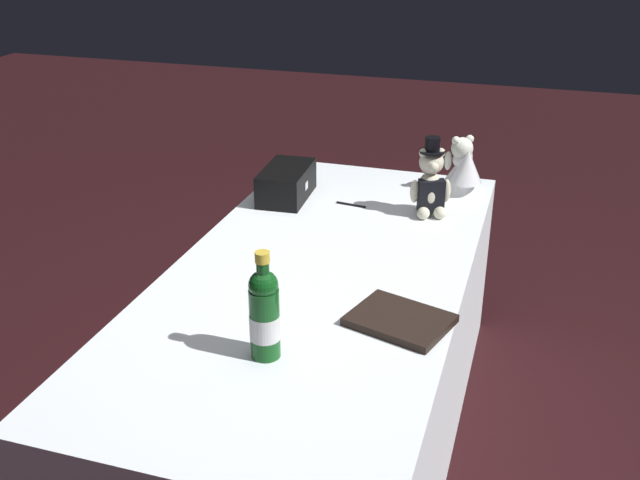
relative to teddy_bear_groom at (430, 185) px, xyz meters
The scene contains 8 objects.
ground_plane 1.04m from the teddy_bear_groom, 155.19° to the left, with size 12.00×12.00×0.00m, color black.
reception_table 0.78m from the teddy_bear_groom, 155.19° to the left, with size 2.01×0.93×0.72m, color white.
teddy_bear_groom is the anchor object (origin of this frame).
teddy_bear_bride 0.29m from the teddy_bear_groom, 16.77° to the right, with size 0.22×0.21×0.23m.
champagne_bottle 1.11m from the teddy_bear_groom, 167.31° to the left, with size 0.08×0.08×0.30m.
signing_pen 0.33m from the teddy_bear_groom, 91.56° to the left, with size 0.02×0.13×0.01m.
gift_case_black 0.57m from the teddy_bear_groom, 90.44° to the left, with size 0.31×0.19×0.13m.
guestbook 0.83m from the teddy_bear_groom, behind, with size 0.21×0.27×0.02m, color black.
Camera 1 is at (-2.03, -0.64, 1.80)m, focal length 41.55 mm.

